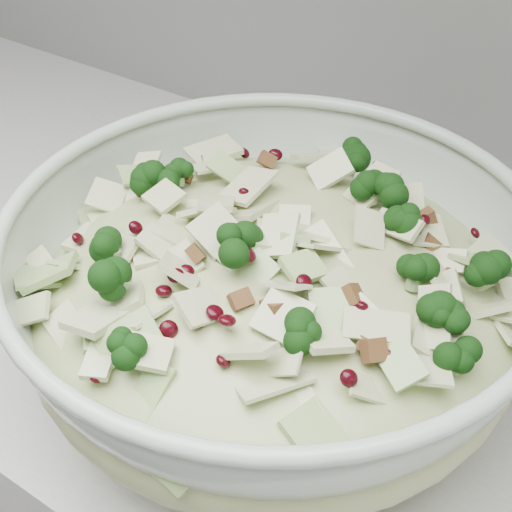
# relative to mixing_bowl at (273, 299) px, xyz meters

# --- Properties ---
(counter) EXTENTS (3.60, 0.60, 0.90)m
(counter) POSITION_rel_mixing_bowl_xyz_m (-0.20, 0.10, -0.54)
(counter) COLOR beige
(counter) RESTS_ON floor
(mixing_bowl) EXTENTS (0.45, 0.45, 0.17)m
(mixing_bowl) POSITION_rel_mixing_bowl_xyz_m (0.00, 0.00, 0.00)
(mixing_bowl) COLOR #A9BAA9
(mixing_bowl) RESTS_ON counter
(salad) EXTENTS (0.52, 0.52, 0.17)m
(salad) POSITION_rel_mixing_bowl_xyz_m (-0.00, 0.00, 0.03)
(salad) COLOR #B7BC80
(salad) RESTS_ON mixing_bowl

